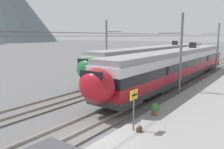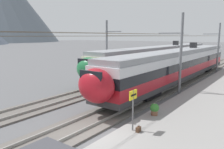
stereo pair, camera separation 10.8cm
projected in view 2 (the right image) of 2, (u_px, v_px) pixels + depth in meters
The scene contains 11 objects.
ground_plane at pixel (90, 140), 11.88m from camera, with size 400.00×400.00×0.00m, color #565659.
track_near at pixel (69, 131), 12.78m from camera, with size 120.00×3.00×0.28m.
track_far at pixel (17, 113), 15.87m from camera, with size 120.00×3.00×0.28m.
train_near_platform at pixel (179, 64), 26.01m from camera, with size 30.96×2.89×4.27m.
train_far_track at pixel (162, 57), 34.64m from camera, with size 34.66×3.04×4.27m.
catenary_mast_mid at pixel (179, 53), 20.38m from camera, with size 47.09×2.35×7.41m.
catenary_mast_east at pixel (217, 47), 32.54m from camera, with size 47.09×2.35×7.22m.
catenary_mast_far_side at pixel (108, 50), 26.34m from camera, with size 47.09×2.15×7.16m.
platform_sign at pixel (133, 101), 12.04m from camera, with size 0.70×0.08×2.23m.
handbag_near_sign at pixel (138, 129), 12.08m from camera, with size 0.32×0.18×0.39m.
potted_plant_platform_edge at pixel (155, 109), 14.58m from camera, with size 0.58×0.58×0.78m.
Camera 2 is at (-8.25, -7.55, 5.41)m, focal length 36.27 mm.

